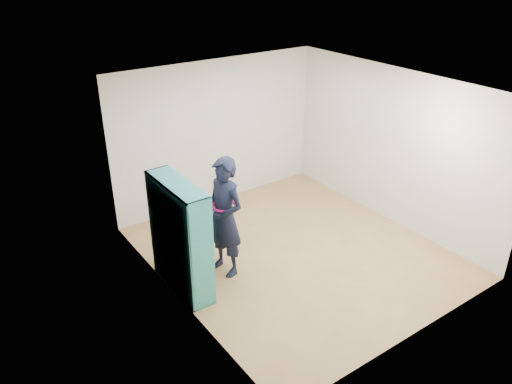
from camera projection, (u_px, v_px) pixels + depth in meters
floor at (296, 252)px, 7.76m from camera, size 4.50×4.50×0.00m
ceiling at (302, 87)px, 6.60m from camera, size 4.50×4.50×0.00m
wall_left at (174, 215)px, 6.15m from camera, size 0.02×4.50×2.60m
wall_right at (392, 147)px, 8.21m from camera, size 0.02×4.50×2.60m
wall_back at (218, 133)px, 8.83m from camera, size 4.00×0.02×2.60m
wall_front at (428, 245)px, 5.53m from camera, size 4.00×0.02×2.60m
bookshelf at (179, 239)px, 6.64m from camera, size 0.35×1.19×1.59m
person at (225, 217)px, 6.94m from camera, size 0.54×0.72×1.77m
smartphone at (212, 211)px, 6.85m from camera, size 0.04×0.10×0.14m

